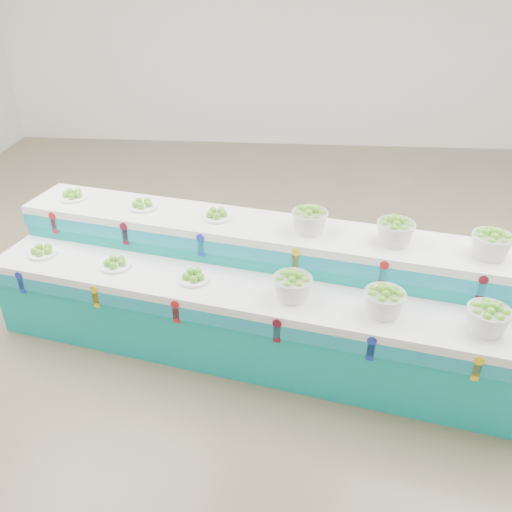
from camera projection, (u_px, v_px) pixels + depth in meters
name	position (u px, v px, depth m)	size (l,w,h in m)	color
ground	(281.00, 303.00, 5.30)	(10.00, 10.00, 0.00)	brown
back_wall	(296.00, 24.00, 8.60)	(10.00, 10.00, 0.00)	silver
display_stand	(256.00, 292.00, 4.56)	(4.52, 1.16, 1.02)	#0FA39E
plate_lower_left	(42.00, 250.00, 4.67)	(0.26, 0.26, 0.09)	white
plate_lower_mid	(115.00, 262.00, 4.49)	(0.26, 0.26, 0.09)	white
plate_lower_right	(194.00, 276.00, 4.31)	(0.26, 0.26, 0.09)	white
basket_lower_left	(292.00, 285.00, 4.07)	(0.30, 0.30, 0.22)	silver
basket_lower_mid	(384.00, 301.00, 3.89)	(0.30, 0.30, 0.22)	silver
basket_lower_right	(488.00, 318.00, 3.71)	(0.30, 0.30, 0.22)	silver
plate_upper_left	(73.00, 194.00, 4.98)	(0.26, 0.26, 0.09)	white
plate_upper_mid	(142.00, 204.00, 4.80)	(0.26, 0.26, 0.09)	white
plate_upper_right	(217.00, 214.00, 4.62)	(0.26, 0.26, 0.09)	white
basket_upper_left	(310.00, 219.00, 4.38)	(0.30, 0.30, 0.22)	silver
basket_upper_mid	(395.00, 231.00, 4.21)	(0.30, 0.30, 0.22)	silver
basket_upper_right	(491.00, 243.00, 4.03)	(0.30, 0.30, 0.22)	silver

